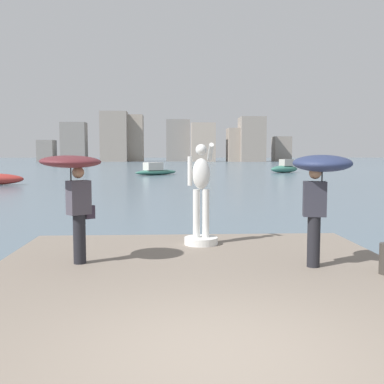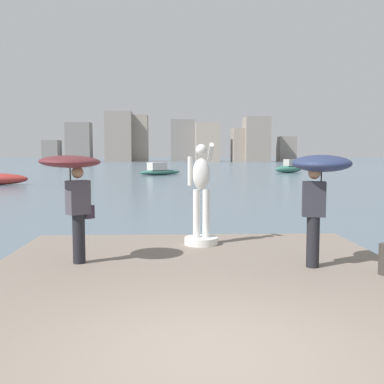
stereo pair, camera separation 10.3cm
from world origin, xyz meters
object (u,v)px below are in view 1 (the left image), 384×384
(boat_near, at_px, (285,168))
(statue_white_figure, at_px, (201,205))
(onlooker_right, at_px, (320,177))
(onlooker_left, at_px, (73,178))
(boat_far, at_px, (155,171))

(boat_near, bearing_deg, statue_white_figure, -106.44)
(onlooker_right, distance_m, boat_near, 48.79)
(statue_white_figure, bearing_deg, boat_near, 73.56)
(statue_white_figure, bearing_deg, onlooker_left, -145.04)
(statue_white_figure, relative_size, onlooker_right, 1.12)
(statue_white_figure, height_order, onlooker_left, statue_white_figure)
(boat_far, bearing_deg, onlooker_left, -90.39)
(statue_white_figure, xyz_separation_m, boat_near, (13.38, 45.33, -0.66))
(boat_far, bearing_deg, statue_white_figure, -87.04)
(boat_near, bearing_deg, onlooker_right, -103.62)
(onlooker_left, bearing_deg, boat_far, 89.61)
(onlooker_left, relative_size, onlooker_right, 0.99)
(onlooker_right, bearing_deg, statue_white_figure, 132.41)
(statue_white_figure, distance_m, boat_far, 40.25)
(onlooker_right, bearing_deg, boat_far, 95.36)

